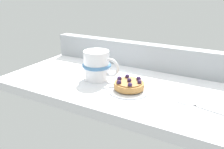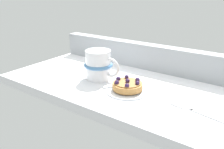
% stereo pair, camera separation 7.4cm
% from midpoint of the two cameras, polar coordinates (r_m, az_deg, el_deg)
% --- Properties ---
extents(ground_plane, '(0.82, 0.40, 0.03)m').
position_cam_midpoint_polar(ground_plane, '(0.77, 0.16, -3.13)').
color(ground_plane, white).
extents(window_rail_back, '(0.80, 0.05, 0.10)m').
position_cam_midpoint_polar(window_rail_back, '(0.90, 5.61, 4.67)').
color(window_rail_back, '#9EA3A8').
rests_on(window_rail_back, ground_plane).
extents(dessert_plate, '(0.13, 0.13, 0.01)m').
position_cam_midpoint_polar(dessert_plate, '(0.71, 1.26, -3.73)').
color(dessert_plate, silver).
rests_on(dessert_plate, ground_plane).
extents(raspberry_tart, '(0.09, 0.09, 0.03)m').
position_cam_midpoint_polar(raspberry_tart, '(0.70, 1.25, -2.51)').
color(raspberry_tart, '#B77F42').
rests_on(raspberry_tart, dessert_plate).
extents(coffee_mug, '(0.14, 0.10, 0.10)m').
position_cam_midpoint_polar(coffee_mug, '(0.78, -6.41, 2.23)').
color(coffee_mug, white).
rests_on(coffee_mug, ground_plane).
extents(dessert_fork, '(0.16, 0.05, 0.01)m').
position_cam_midpoint_polar(dessert_fork, '(0.64, 18.94, -7.97)').
color(dessert_fork, silver).
rests_on(dessert_fork, ground_plane).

